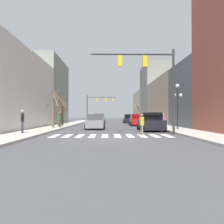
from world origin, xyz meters
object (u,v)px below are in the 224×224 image
at_px(car_parked_right_near, 137,120).
at_px(street_tree_right_mid, 54,110).
at_px(street_tree_left_near, 137,113).
at_px(car_driving_toward_lane, 151,122).
at_px(car_parked_right_far, 100,119).
at_px(pedestrian_on_left_sidewalk, 164,118).
at_px(car_at_intersection, 129,119).
at_px(car_parked_left_far, 95,122).
at_px(street_tree_right_near, 62,110).
at_px(pedestrian_waiting_at_curb, 142,123).
at_px(pedestrian_crossing_street, 60,118).
at_px(street_lamp_right_corner, 177,97).
at_px(pedestrian_on_right_sidewalk, 22,119).
at_px(street_tree_right_far, 58,111).
at_px(traffic_signal_far, 98,102).
at_px(traffic_signal_near, 150,73).

distance_m(car_parked_right_near, street_tree_right_mid, 12.50).
bearing_deg(street_tree_left_near, car_parked_right_near, -97.51).
xyz_separation_m(car_driving_toward_lane, car_parked_right_far, (-5.62, 18.59, 0.02)).
relative_size(car_parked_right_near, pedestrian_on_left_sidewalk, 2.85).
bearing_deg(car_driving_toward_lane, car_at_intersection, 0.01).
bearing_deg(car_parked_left_far, street_tree_right_near, -138.26).
xyz_separation_m(pedestrian_waiting_at_curb, street_tree_left_near, (3.88, 31.92, 0.97)).
bearing_deg(pedestrian_crossing_street, street_lamp_right_corner, 50.69).
height_order(pedestrian_on_right_sidewalk, street_tree_right_far, street_tree_right_far).
relative_size(car_parked_right_far, street_tree_right_far, 0.99).
xyz_separation_m(car_parked_right_near, pedestrian_on_left_sidewalk, (2.89, -3.54, 0.32)).
relative_size(traffic_signal_far, car_at_intersection, 1.46).
bearing_deg(car_parked_right_far, pedestrian_crossing_street, -15.08).
distance_m(pedestrian_on_left_sidewalk, street_tree_right_mid, 13.44).
height_order(street_lamp_right_corner, car_driving_toward_lane, street_lamp_right_corner).
relative_size(pedestrian_on_right_sidewalk, street_tree_right_mid, 0.42).
bearing_deg(street_tree_left_near, traffic_signal_far, -178.56).
xyz_separation_m(car_at_intersection, pedestrian_crossing_street, (-9.55, -17.35, 0.42)).
distance_m(car_parked_left_far, pedestrian_on_right_sidewalk, 8.84).
xyz_separation_m(car_driving_toward_lane, pedestrian_waiting_at_curb, (-1.60, -4.87, 0.13)).
bearing_deg(street_tree_right_far, car_parked_right_far, 68.96).
bearing_deg(street_tree_left_near, car_driving_toward_lane, -94.82).
distance_m(car_parked_right_far, pedestrian_crossing_street, 15.15).
bearing_deg(car_at_intersection, street_tree_right_mid, 152.14).
bearing_deg(traffic_signal_near, pedestrian_on_left_sidewalk, 70.77).
xyz_separation_m(car_parked_right_near, street_tree_left_near, (2.23, 16.89, 1.14)).
distance_m(traffic_signal_far, pedestrian_waiting_at_curb, 32.23).
height_order(car_parked_left_far, car_parked_right_near, car_parked_right_near).
bearing_deg(car_at_intersection, car_parked_right_near, -179.71).
bearing_deg(traffic_signal_far, car_parked_left_far, -88.05).
bearing_deg(car_parked_right_near, traffic_signal_near, 176.50).
distance_m(pedestrian_waiting_at_curb, street_tree_right_far, 14.26).
distance_m(car_parked_right_far, street_tree_right_near, 11.38).
bearing_deg(car_driving_toward_lane, pedestrian_on_left_sidewalk, -24.01).
bearing_deg(pedestrian_on_right_sidewalk, car_parked_right_far, 150.86).
xyz_separation_m(traffic_signal_near, pedestrian_crossing_street, (-8.73, 8.16, -3.56)).
distance_m(car_at_intersection, street_tree_right_mid, 21.14).
height_order(pedestrian_on_left_sidewalk, street_tree_right_far, street_tree_right_far).
height_order(street_tree_right_far, street_tree_right_mid, street_tree_right_far).
height_order(car_parked_right_far, pedestrian_waiting_at_curb, car_parked_right_far).
bearing_deg(car_parked_right_far, car_at_intersection, 115.94).
relative_size(pedestrian_on_right_sidewalk, street_tree_left_near, 0.46).
bearing_deg(street_tree_left_near, pedestrian_waiting_at_curb, -96.93).
xyz_separation_m(pedestrian_on_left_sidewalk, pedestrian_waiting_at_curb, (-4.55, -11.50, -0.15)).
bearing_deg(street_tree_left_near, street_tree_right_near, -123.63).
distance_m(pedestrian_on_left_sidewalk, street_tree_right_far, 13.31).
distance_m(car_parked_right_far, street_tree_right_far, 13.16).
bearing_deg(pedestrian_on_right_sidewalk, pedestrian_crossing_street, 156.04).
xyz_separation_m(car_driving_toward_lane, street_tree_right_far, (-10.32, 6.35, 1.20)).
xyz_separation_m(traffic_signal_near, street_lamp_right_corner, (3.56, 4.54, -1.49)).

